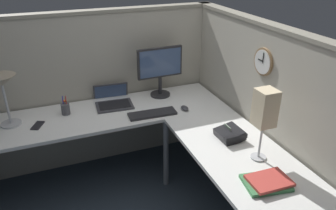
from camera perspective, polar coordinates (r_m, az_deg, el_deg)
ground_plane at (r=3.16m, az=-2.07°, el=-15.83°), size 6.80×6.80×0.00m
cubicle_wall_back at (r=3.39m, az=-13.12°, el=2.46°), size 2.57×0.12×1.58m
cubicle_wall_right at (r=2.87m, az=16.11°, el=-2.31°), size 0.12×2.37×1.58m
desk at (r=2.70m, az=-4.87°, el=-7.13°), size 2.35×2.15×0.73m
monitor at (r=3.24m, az=-1.39°, el=6.43°), size 0.46×0.20×0.50m
laptop at (r=3.23m, az=-9.55°, el=0.87°), size 0.37×0.40×0.22m
keyboard at (r=2.96m, az=-2.72°, el=-1.51°), size 0.44×0.16×0.02m
computer_mouse at (r=3.05m, az=2.92°, el=-0.55°), size 0.06×0.10×0.03m
desk_lamp_dome at (r=2.96m, az=-26.86°, el=3.12°), size 0.24×0.24×0.44m
pen_cup at (r=3.09m, az=-17.36°, el=-0.64°), size 0.08×0.08×0.18m
cell_phone at (r=2.99m, az=-21.69°, el=-3.31°), size 0.12×0.16×0.01m
office_phone at (r=2.63m, az=10.70°, el=-5.04°), size 0.19×0.21×0.11m
book_stack at (r=2.23m, az=16.83°, el=-12.65°), size 0.31×0.26×0.04m
desk_lamp_paper at (r=2.28m, az=16.47°, el=-0.86°), size 0.13×0.13×0.53m
wall_clock at (r=2.66m, az=16.30°, el=7.21°), size 0.04×0.22×0.22m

